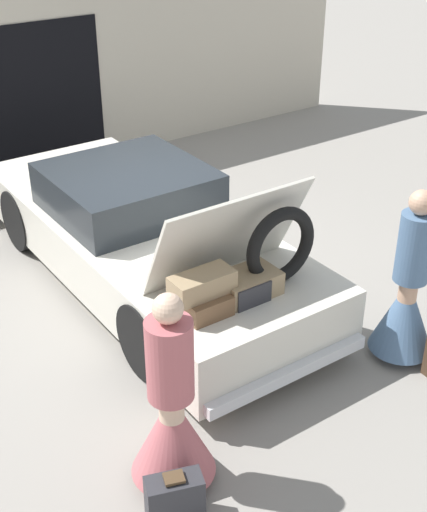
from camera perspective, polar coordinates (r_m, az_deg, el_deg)
name	(u,v)px	position (r m, az deg, el deg)	size (l,w,h in m)	color
ground_plane	(146,279)	(8.16, -5.46, -1.85)	(40.00, 40.00, 0.00)	gray
garage_wall_back	(8,83)	(10.81, -16.11, 13.14)	(12.00, 0.14, 2.80)	beige
car	(144,235)	(7.86, -5.59, 1.71)	(1.88, 5.01, 1.71)	silver
person_left	(172,418)	(5.40, -3.35, -12.83)	(0.65, 0.65, 1.67)	beige
person_right	(407,300)	(6.86, 15.19, -3.40)	(0.60, 0.60, 1.73)	tan
suitcase_beside_left_person	(175,499)	(5.40, -3.12, -18.83)	(0.45, 0.32, 0.42)	#2D2D33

